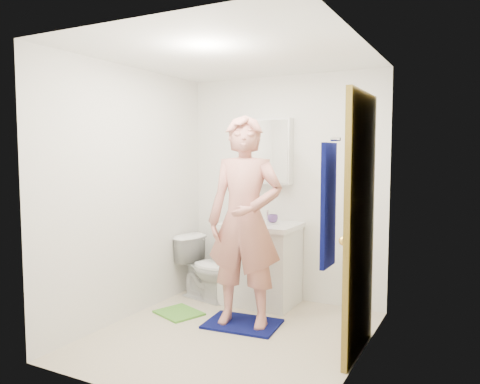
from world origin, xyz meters
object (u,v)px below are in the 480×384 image
object	(u,v)px
medicine_cabinet	(270,151)
soap_dispenser	(246,214)
man	(245,221)
toothbrush_cup	(273,219)
toilet	(207,268)
vanity_cabinet	(260,266)
towel	(328,205)

from	to	relation	value
medicine_cabinet	soap_dispenser	size ratio (longest dim) A/B	4.11
man	toothbrush_cup	bearing A→B (deg)	84.49
medicine_cabinet	toilet	world-z (taller)	medicine_cabinet
medicine_cabinet	soap_dispenser	bearing A→B (deg)	-124.51
vanity_cabinet	toilet	size ratio (longest dim) A/B	1.18
toothbrush_cup	man	xyz separation A→B (m)	(0.06, -0.76, 0.08)
toothbrush_cup	man	distance (m)	0.76
vanity_cabinet	soap_dispenser	world-z (taller)	soap_dispenser
vanity_cabinet	soap_dispenser	distance (m)	0.56
medicine_cabinet	toilet	distance (m)	1.43
vanity_cabinet	towel	size ratio (longest dim) A/B	1.00
medicine_cabinet	man	xyz separation A→B (m)	(0.16, -0.89, -0.63)
toilet	soap_dispenser	distance (m)	0.74
towel	soap_dispenser	distance (m)	2.02
medicine_cabinet	man	size ratio (longest dim) A/B	0.37
soap_dispenser	medicine_cabinet	bearing A→B (deg)	55.49
man	vanity_cabinet	bearing A→B (deg)	93.52
vanity_cabinet	medicine_cabinet	xyz separation A→B (m)	(0.00, 0.22, 1.20)
man	towel	bearing A→B (deg)	-48.59
vanity_cabinet	soap_dispenser	xyz separation A→B (m)	(-0.16, -0.01, 0.54)
towel	toilet	world-z (taller)	towel
toothbrush_cup	toilet	bearing A→B (deg)	-160.85
medicine_cabinet	toothbrush_cup	distance (m)	0.73
toilet	toothbrush_cup	distance (m)	0.90
soap_dispenser	man	size ratio (longest dim) A/B	0.09
towel	toilet	bearing A→B (deg)	142.61
medicine_cabinet	vanity_cabinet	bearing A→B (deg)	-90.00
soap_dispenser	toothbrush_cup	xyz separation A→B (m)	(0.26, 0.10, -0.04)
towel	toothbrush_cup	bearing A→B (deg)	124.41
toothbrush_cup	man	size ratio (longest dim) A/B	0.06
vanity_cabinet	soap_dispenser	size ratio (longest dim) A/B	4.70
toothbrush_cup	man	bearing A→B (deg)	-85.62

